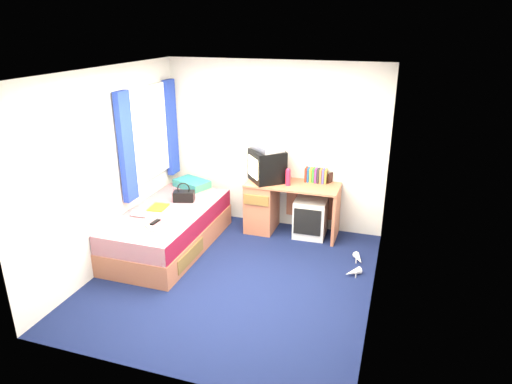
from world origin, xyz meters
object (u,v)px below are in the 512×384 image
(towel, at_px, (174,218))
(white_heels, at_px, (356,265))
(vcr, at_px, (267,147))
(remote_control, at_px, (155,222))
(bed, at_px, (170,229))
(handbag, at_px, (184,196))
(water_bottle, at_px, (139,214))
(storage_cube, at_px, (310,217))
(magazine, at_px, (158,207))
(pillow, at_px, (192,184))
(desk, at_px, (274,204))
(pink_water_bottle, at_px, (288,178))
(crt_tv, at_px, (267,166))
(picture_frame, at_px, (330,178))
(aerosol_can, at_px, (285,175))
(colour_swatch_fan, at_px, (150,228))

(towel, bearing_deg, white_heels, 12.65)
(vcr, distance_m, remote_control, 1.85)
(bed, bearing_deg, remote_control, -84.69)
(handbag, height_order, remote_control, handbag)
(towel, height_order, remote_control, towel)
(vcr, relative_size, water_bottle, 2.15)
(storage_cube, distance_m, magazine, 2.12)
(pillow, distance_m, desk, 1.28)
(vcr, bearing_deg, pink_water_bottle, 27.54)
(magazine, height_order, water_bottle, water_bottle)
(desk, distance_m, pink_water_bottle, 0.51)
(vcr, bearing_deg, white_heels, 14.80)
(towel, bearing_deg, crt_tv, 56.91)
(desk, xyz_separation_m, handbag, (-1.13, -0.59, 0.21))
(desk, bearing_deg, crt_tv, 179.51)
(picture_frame, bearing_deg, remote_control, -122.03)
(bed, relative_size, desk, 1.54)
(pillow, xyz_separation_m, picture_frame, (2.03, 0.25, 0.22))
(pink_water_bottle, bearing_deg, bed, -148.26)
(desk, bearing_deg, picture_frame, 14.88)
(vcr, height_order, aerosol_can, vcr)
(picture_frame, height_order, towel, picture_frame)
(aerosol_can, relative_size, water_bottle, 0.91)
(towel, bearing_deg, storage_cube, 40.25)
(storage_cube, bearing_deg, magazine, -156.02)
(storage_cube, xyz_separation_m, aerosol_can, (-0.41, 0.06, 0.57))
(storage_cube, height_order, towel, towel)
(pillow, xyz_separation_m, handbag, (0.14, -0.55, 0.02))
(pink_water_bottle, bearing_deg, desk, 157.82)
(bed, distance_m, handbag, 0.51)
(colour_swatch_fan, bearing_deg, vcr, 56.81)
(pillow, height_order, towel, pillow)
(crt_tv, xyz_separation_m, magazine, (-1.24, -0.92, -0.43))
(picture_frame, xyz_separation_m, magazine, (-2.10, -1.13, -0.27))
(bed, height_order, crt_tv, crt_tv)
(picture_frame, height_order, remote_control, picture_frame)
(pink_water_bottle, bearing_deg, picture_frame, 28.67)
(vcr, height_order, picture_frame, vcr)
(bed, relative_size, pillow, 3.92)
(vcr, relative_size, aerosol_can, 2.37)
(aerosol_can, bearing_deg, pink_water_bottle, -59.26)
(crt_tv, xyz_separation_m, white_heels, (1.39, -0.76, -0.93))
(crt_tv, height_order, picture_frame, crt_tv)
(magazine, bearing_deg, vcr, 36.81)
(vcr, xyz_separation_m, water_bottle, (-1.31, -1.27, -0.67))
(bed, bearing_deg, vcr, 41.88)
(bed, distance_m, remote_control, 0.50)
(pink_water_bottle, height_order, handbag, pink_water_bottle)
(pillow, bearing_deg, magazine, -94.99)
(storage_cube, relative_size, white_heels, 0.92)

